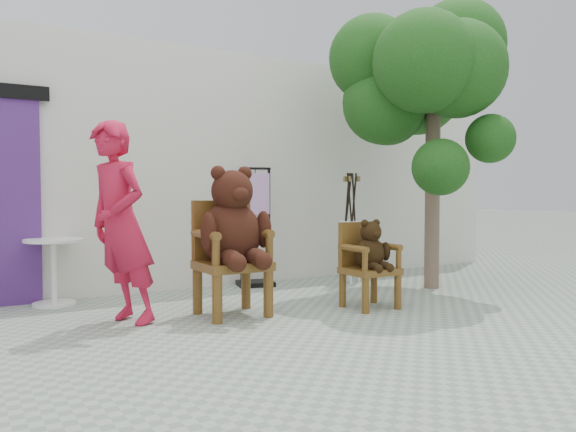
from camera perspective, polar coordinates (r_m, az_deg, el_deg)
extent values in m
plane|color=#949C8C|center=(5.26, 7.90, -10.75)|extent=(60.00, 60.00, 0.00)
cube|color=silver|center=(7.79, -6.53, 4.63)|extent=(9.00, 1.00, 3.00)
cylinder|color=#513411|center=(5.20, -7.20, -8.39)|extent=(0.10, 0.10, 0.45)
cylinder|color=#513411|center=(5.63, -9.18, -7.56)|extent=(0.10, 0.10, 0.45)
cylinder|color=#513411|center=(5.43, -2.01, -7.91)|extent=(0.10, 0.10, 0.45)
cylinder|color=#513411|center=(5.85, -4.29, -7.17)|extent=(0.10, 0.10, 0.45)
cube|color=#513411|center=(5.48, -5.67, -5.01)|extent=(0.64, 0.59, 0.09)
cube|color=#513411|center=(5.67, -6.76, -1.36)|extent=(0.61, 0.09, 0.59)
cylinder|color=#513411|center=(5.57, -9.37, -1.44)|extent=(0.09, 0.09, 0.59)
cylinder|color=#513411|center=(5.13, -7.34, -3.55)|extent=(0.07, 0.07, 0.27)
cylinder|color=#513411|center=(5.34, -8.38, -1.89)|extent=(0.09, 0.56, 0.09)
cylinder|color=#513411|center=(5.79, -4.27, -1.27)|extent=(0.09, 0.09, 0.59)
cylinder|color=#513411|center=(5.37, -1.91, -3.26)|extent=(0.07, 0.07, 0.27)
cylinder|color=#513411|center=(5.57, -3.11, -1.69)|extent=(0.09, 0.56, 0.09)
ellipsoid|color=black|center=(5.48, -5.82, -1.85)|extent=(0.61, 0.52, 0.64)
sphere|color=black|center=(5.43, -5.71, 2.54)|extent=(0.40, 0.40, 0.40)
ellipsoid|color=black|center=(5.29, -4.96, 2.22)|extent=(0.18, 0.15, 0.15)
sphere|color=black|center=(5.39, -7.12, 4.36)|extent=(0.14, 0.14, 0.14)
sphere|color=black|center=(5.51, -4.42, 4.33)|extent=(0.14, 0.14, 0.14)
ellipsoid|color=black|center=(5.24, -8.07, -1.56)|extent=(0.14, 0.20, 0.36)
ellipsoid|color=black|center=(5.19, -5.85, -4.38)|extent=(0.18, 0.36, 0.18)
sphere|color=black|center=(5.07, -5.17, -4.78)|extent=(0.17, 0.17, 0.17)
ellipsoid|color=black|center=(5.49, -2.51, -1.36)|extent=(0.14, 0.20, 0.36)
ellipsoid|color=black|center=(5.31, -3.27, -4.22)|extent=(0.18, 0.36, 0.18)
sphere|color=black|center=(5.19, -2.54, -4.60)|extent=(0.17, 0.17, 0.17)
cylinder|color=#513411|center=(5.64, 7.88, -8.03)|extent=(0.08, 0.08, 0.35)
cylinder|color=#513411|center=(5.93, 5.57, -7.50)|extent=(0.08, 0.08, 0.35)
cylinder|color=#513411|center=(5.90, 11.09, -7.57)|extent=(0.08, 0.08, 0.35)
cylinder|color=#513411|center=(6.19, 8.72, -7.10)|extent=(0.08, 0.08, 0.35)
cube|color=#513411|center=(5.88, 8.33, -5.52)|extent=(0.50, 0.46, 0.07)
cube|color=#513411|center=(6.00, 7.15, -2.81)|extent=(0.48, 0.07, 0.46)
cylinder|color=#513411|center=(5.87, 5.47, -2.92)|extent=(0.07, 0.07, 0.46)
cylinder|color=#513411|center=(5.58, 7.83, -4.51)|extent=(0.06, 0.06, 0.21)
cylinder|color=#513411|center=(5.71, 6.65, -3.28)|extent=(0.07, 0.44, 0.07)
cylinder|color=#513411|center=(6.14, 8.76, -2.70)|extent=(0.07, 0.07, 0.46)
cylinder|color=#513411|center=(5.86, 11.18, -4.20)|extent=(0.06, 0.06, 0.21)
cylinder|color=#513411|center=(5.99, 9.97, -3.04)|extent=(0.07, 0.44, 0.07)
ellipsoid|color=black|center=(5.86, 8.30, -3.84)|extent=(0.33, 0.28, 0.35)
sphere|color=black|center=(5.83, 8.41, -1.63)|extent=(0.22, 0.22, 0.22)
ellipsoid|color=black|center=(5.76, 8.97, -1.84)|extent=(0.10, 0.08, 0.08)
sphere|color=black|center=(5.78, 7.80, -0.73)|extent=(0.08, 0.08, 0.08)
sphere|color=black|center=(5.88, 8.96, -0.69)|extent=(0.08, 0.08, 0.08)
ellipsoid|color=black|center=(5.71, 7.53, -3.75)|extent=(0.08, 0.11, 0.20)
ellipsoid|color=black|center=(5.72, 8.68, -5.13)|extent=(0.10, 0.19, 0.10)
sphere|color=black|center=(5.66, 9.17, -5.32)|extent=(0.09, 0.09, 0.09)
ellipsoid|color=black|center=(5.91, 9.91, -3.56)|extent=(0.08, 0.11, 0.20)
ellipsoid|color=black|center=(5.81, 9.76, -5.02)|extent=(0.10, 0.19, 0.10)
sphere|color=black|center=(5.75, 10.26, -5.21)|extent=(0.09, 0.09, 0.09)
imported|color=#BC1737|center=(5.24, -16.56, -0.80)|extent=(0.66, 0.78, 1.82)
cylinder|color=white|center=(6.42, -22.73, -2.29)|extent=(0.60, 0.60, 0.03)
cylinder|color=white|center=(6.46, -22.69, -5.30)|extent=(0.06, 0.06, 0.68)
cylinder|color=white|center=(6.51, -22.64, -8.23)|extent=(0.44, 0.44, 0.03)
cube|color=black|center=(7.12, -4.74, -1.19)|extent=(0.04, 0.04, 1.50)
cube|color=black|center=(7.21, -1.94, -1.14)|extent=(0.04, 0.04, 1.50)
cube|color=black|center=(7.16, -3.35, 4.84)|extent=(0.40, 0.13, 0.03)
cube|color=black|center=(7.25, -3.32, -6.85)|extent=(0.52, 0.45, 0.06)
cube|color=#C591D3|center=(7.14, -3.32, 2.28)|extent=(0.36, 0.13, 0.52)
cylinder|color=black|center=(7.16, -3.35, 4.60)|extent=(0.01, 0.01, 0.08)
cylinder|color=white|center=(7.49, 6.32, -3.40)|extent=(0.32, 0.32, 0.03)
cylinder|color=white|center=(7.63, 6.44, -4.96)|extent=(0.03, 0.03, 0.44)
cylinder|color=white|center=(7.53, 5.41, -5.05)|extent=(0.03, 0.03, 0.44)
cylinder|color=white|center=(7.39, 6.19, -5.19)|extent=(0.03, 0.03, 0.44)
cylinder|color=white|center=(7.50, 7.23, -5.09)|extent=(0.03, 0.03, 0.44)
cylinder|color=black|center=(7.47, 6.01, 1.32)|extent=(0.13, 0.07, 0.80)
cylinder|color=olive|center=(7.50, 5.74, 3.77)|extent=(0.05, 0.04, 0.08)
cylinder|color=black|center=(7.40, 6.32, 1.30)|extent=(0.08, 0.07, 0.80)
cylinder|color=olive|center=(7.37, 6.32, 3.79)|extent=(0.04, 0.04, 0.07)
cylinder|color=black|center=(7.47, 6.69, 1.31)|extent=(0.06, 0.16, 0.79)
cylinder|color=olive|center=(7.49, 7.08, 3.76)|extent=(0.04, 0.05, 0.08)
cylinder|color=black|center=(7.48, 6.04, 1.32)|extent=(0.13, 0.05, 0.80)
cylinder|color=olive|center=(7.51, 5.79, 3.76)|extent=(0.05, 0.04, 0.08)
cylinder|color=black|center=(7.49, 6.13, 1.32)|extent=(0.12, 0.03, 0.80)
cylinder|color=olive|center=(7.52, 5.97, 3.76)|extent=(0.04, 0.04, 0.07)
cylinder|color=black|center=(7.44, 6.72, 1.31)|extent=(0.16, 0.13, 0.79)
cylinder|color=olive|center=(7.42, 7.22, 3.77)|extent=(0.05, 0.05, 0.08)
cylinder|color=brown|center=(7.22, 14.48, 5.47)|extent=(0.18, 0.18, 3.18)
sphere|color=#0E340E|center=(7.12, 9.73, 11.25)|extent=(1.02, 1.02, 1.02)
sphere|color=#0E340E|center=(7.31, 10.12, 10.75)|extent=(0.94, 0.94, 0.94)
sphere|color=#0E340E|center=(7.74, 16.89, 16.18)|extent=(1.19, 1.19, 1.19)
sphere|color=#0E340E|center=(7.81, 12.88, 12.56)|extent=(1.24, 1.24, 1.24)
sphere|color=#0E340E|center=(6.99, 16.83, 14.10)|extent=(1.13, 1.13, 1.13)
sphere|color=#0E340E|center=(7.24, 8.56, 15.53)|extent=(1.07, 1.07, 1.07)
sphere|color=#0E340E|center=(6.68, 13.64, 15.02)|extent=(1.15, 1.15, 1.15)
sphere|color=#0E340E|center=(6.50, 15.23, 4.81)|extent=(0.64, 0.64, 0.64)
sphere|color=#0E340E|center=(6.95, 19.87, 7.41)|extent=(0.57, 0.57, 0.57)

